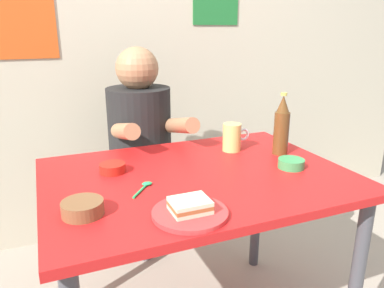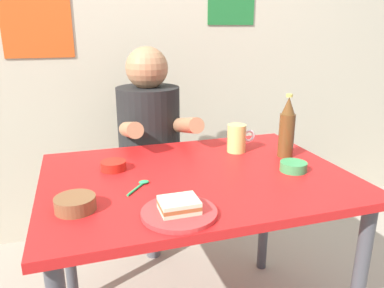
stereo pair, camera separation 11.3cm
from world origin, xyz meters
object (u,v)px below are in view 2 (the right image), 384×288
object	(u,v)px
dining_table	(196,197)
dip_bowl_green	(293,166)
stool	(152,200)
beer_mug	(237,138)
plate_orange	(179,213)
person_seated	(149,127)
beer_bottle	(287,129)
sandwich	(179,205)

from	to	relation	value
dining_table	dip_bowl_green	distance (m)	0.38
stool	beer_mug	size ratio (longest dim) A/B	3.57
plate_orange	dip_bowl_green	world-z (taller)	dip_bowl_green
stool	plate_orange	world-z (taller)	plate_orange
person_seated	dip_bowl_green	size ratio (longest dim) A/B	7.19
person_seated	stool	bearing A→B (deg)	90.00
dining_table	dip_bowl_green	xyz separation A→B (m)	(0.36, -0.08, 0.11)
dining_table	stool	size ratio (longest dim) A/B	2.44
dining_table	beer_bottle	bearing A→B (deg)	10.24
stool	plate_orange	size ratio (longest dim) A/B	2.05
dining_table	beer_mug	distance (m)	0.35
dining_table	person_seated	size ratio (longest dim) A/B	1.53
dip_bowl_green	stool	bearing A→B (deg)	119.74
stool	beer_bottle	bearing A→B (deg)	-49.97
plate_orange	beer_bottle	distance (m)	0.67
dining_table	plate_orange	size ratio (longest dim) A/B	5.00
beer_mug	dining_table	bearing A→B (deg)	-142.26
plate_orange	sandwich	bearing A→B (deg)	63.43
plate_orange	beer_bottle	xyz separation A→B (m)	(0.56, 0.36, 0.11)
plate_orange	sandwich	world-z (taller)	sandwich
person_seated	beer_bottle	distance (m)	0.72
person_seated	dip_bowl_green	xyz separation A→B (m)	(0.41, -0.70, -0.01)
dining_table	beer_mug	size ratio (longest dim) A/B	8.73
stool	dining_table	bearing A→B (deg)	-85.40
stool	dip_bowl_green	xyz separation A→B (m)	(0.41, -0.71, 0.41)
sandwich	beer_mug	bearing A→B (deg)	50.53
beer_mug	dip_bowl_green	xyz separation A→B (m)	(0.11, -0.27, -0.04)
dining_table	beer_bottle	distance (m)	0.47
person_seated	plate_orange	xyz separation A→B (m)	(-0.09, -0.90, -0.02)
plate_orange	dip_bowl_green	distance (m)	0.54
sandwich	dip_bowl_green	world-z (taller)	sandwich
stool	beer_mug	bearing A→B (deg)	-55.67
dining_table	beer_bottle	world-z (taller)	beer_bottle
dining_table	person_seated	world-z (taller)	person_seated
plate_orange	dip_bowl_green	xyz separation A→B (m)	(0.50, 0.20, 0.01)
person_seated	plate_orange	world-z (taller)	person_seated
sandwich	beer_bottle	world-z (taller)	beer_bottle
plate_orange	stool	bearing A→B (deg)	84.14
sandwich	beer_mug	size ratio (longest dim) A/B	0.87
stool	person_seated	bearing A→B (deg)	-90.00
beer_mug	dip_bowl_green	bearing A→B (deg)	-68.53
dip_bowl_green	beer_bottle	bearing A→B (deg)	69.41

